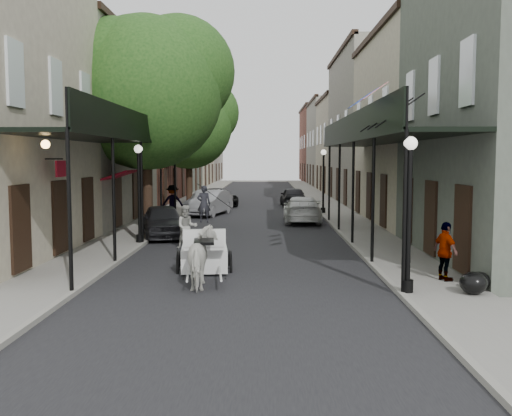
{
  "coord_description": "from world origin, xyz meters",
  "views": [
    {
      "loc": [
        0.69,
        -15.49,
        3.32
      ],
      "look_at": [
        0.37,
        4.18,
        1.6
      ],
      "focal_mm": 40.0,
      "sensor_mm": 36.0,
      "label": 1
    }
  ],
  "objects_px": {
    "tree_near": "(156,87)",
    "car_left_near": "(163,221)",
    "pedestrian_walking": "(187,227)",
    "pedestrian_sidewalk_left": "(173,202)",
    "lamppost_left": "(139,192)",
    "lamppost_right_far": "(323,180)",
    "tree_far": "(194,122)",
    "horse": "(204,257)",
    "car_right_near": "(302,209)",
    "carriage": "(204,236)",
    "pedestrian_sidewalk_right": "(446,251)",
    "lamppost_right_near": "(409,212)",
    "car_right_far": "(293,197)",
    "car_left_far": "(218,197)",
    "car_left_mid": "(209,203)"
  },
  "relations": [
    {
      "from": "tree_near",
      "to": "car_left_near",
      "type": "xyz_separation_m",
      "value": [
        0.6,
        -2.01,
        -5.79
      ]
    },
    {
      "from": "tree_near",
      "to": "pedestrian_walking",
      "type": "height_order",
      "value": "tree_near"
    },
    {
      "from": "pedestrian_sidewalk_left",
      "to": "lamppost_left",
      "type": "bearing_deg",
      "value": 77.42
    },
    {
      "from": "lamppost_left",
      "to": "lamppost_right_far",
      "type": "bearing_deg",
      "value": 55.65
    },
    {
      "from": "tree_far",
      "to": "horse",
      "type": "xyz_separation_m",
      "value": [
        3.36,
        -25.18,
        -5.07
      ]
    },
    {
      "from": "pedestrian_sidewalk_left",
      "to": "car_right_near",
      "type": "height_order",
      "value": "pedestrian_sidewalk_left"
    },
    {
      "from": "carriage",
      "to": "pedestrian_sidewalk_right",
      "type": "relative_size",
      "value": 1.66
    },
    {
      "from": "tree_near",
      "to": "lamppost_right_near",
      "type": "distance_m",
      "value": 15.39
    },
    {
      "from": "tree_near",
      "to": "horse",
      "type": "xyz_separation_m",
      "value": [
        3.31,
        -11.18,
        -5.72
      ]
    },
    {
      "from": "lamppost_right_near",
      "to": "horse",
      "type": "xyz_separation_m",
      "value": [
        -4.99,
        1.0,
        -1.28
      ]
    },
    {
      "from": "horse",
      "to": "pedestrian_sidewalk_right",
      "type": "xyz_separation_m",
      "value": [
        6.29,
        0.29,
        0.12
      ]
    },
    {
      "from": "pedestrian_sidewalk_left",
      "to": "car_right_far",
      "type": "height_order",
      "value": "pedestrian_sidewalk_left"
    },
    {
      "from": "horse",
      "to": "car_left_near",
      "type": "distance_m",
      "value": 9.56
    },
    {
      "from": "car_right_near",
      "to": "lamppost_left",
      "type": "bearing_deg",
      "value": 51.16
    },
    {
      "from": "lamppost_right_far",
      "to": "pedestrian_sidewalk_left",
      "type": "xyz_separation_m",
      "value": [
        -8.3,
        -3.65,
        -1.03
      ]
    },
    {
      "from": "lamppost_left",
      "to": "car_left_far",
      "type": "xyz_separation_m",
      "value": [
        1.5,
        18.0,
        -1.43
      ]
    },
    {
      "from": "tree_near",
      "to": "car_right_near",
      "type": "relative_size",
      "value": 2.07
    },
    {
      "from": "tree_near",
      "to": "car_right_far",
      "type": "relative_size",
      "value": 2.41
    },
    {
      "from": "lamppost_left",
      "to": "car_right_near",
      "type": "xyz_separation_m",
      "value": [
        6.7,
        8.0,
        -1.37
      ]
    },
    {
      "from": "pedestrian_sidewalk_right",
      "to": "car_left_far",
      "type": "relative_size",
      "value": 0.35
    },
    {
      "from": "carriage",
      "to": "tree_far",
      "type": "bearing_deg",
      "value": 91.81
    },
    {
      "from": "lamppost_left",
      "to": "horse",
      "type": "xyz_separation_m",
      "value": [
        3.21,
        -7.0,
        -1.28
      ]
    },
    {
      "from": "carriage",
      "to": "pedestrian_walking",
      "type": "bearing_deg",
      "value": 99.37
    },
    {
      "from": "car_right_near",
      "to": "car_left_mid",
      "type": "bearing_deg",
      "value": -32.86
    },
    {
      "from": "tree_far",
      "to": "car_right_near",
      "type": "relative_size",
      "value": 1.85
    },
    {
      "from": "lamppost_right_far",
      "to": "car_right_far",
      "type": "relative_size",
      "value": 0.93
    },
    {
      "from": "tree_far",
      "to": "pedestrian_walking",
      "type": "height_order",
      "value": "tree_far"
    },
    {
      "from": "lamppost_right_far",
      "to": "pedestrian_sidewalk_right",
      "type": "xyz_separation_m",
      "value": [
        1.3,
        -18.71,
        -1.15
      ]
    },
    {
      "from": "horse",
      "to": "car_right_far",
      "type": "bearing_deg",
      "value": -104.02
    },
    {
      "from": "lamppost_right_near",
      "to": "pedestrian_sidewalk_right",
      "type": "height_order",
      "value": "lamppost_right_near"
    },
    {
      "from": "pedestrian_walking",
      "to": "car_left_mid",
      "type": "xyz_separation_m",
      "value": [
        -0.4,
        12.25,
        -0.07
      ]
    },
    {
      "from": "lamppost_right_near",
      "to": "car_left_far",
      "type": "relative_size",
      "value": 0.83
    },
    {
      "from": "tree_near",
      "to": "lamppost_left",
      "type": "bearing_deg",
      "value": -88.66
    },
    {
      "from": "lamppost_right_far",
      "to": "carriage",
      "type": "bearing_deg",
      "value": -107.51
    },
    {
      "from": "carriage",
      "to": "car_left_mid",
      "type": "distance_m",
      "value": 16.18
    },
    {
      "from": "tree_near",
      "to": "pedestrian_sidewalk_left",
      "type": "relative_size",
      "value": 5.34
    },
    {
      "from": "tree_near",
      "to": "car_right_far",
      "type": "height_order",
      "value": "tree_near"
    },
    {
      "from": "tree_far",
      "to": "car_right_near",
      "type": "bearing_deg",
      "value": -56.08
    },
    {
      "from": "lamppost_right_near",
      "to": "car_left_far",
      "type": "distance_m",
      "value": 26.89
    },
    {
      "from": "tree_far",
      "to": "car_left_far",
      "type": "xyz_separation_m",
      "value": [
        1.65,
        -0.18,
        -5.22
      ]
    },
    {
      "from": "tree_far",
      "to": "tree_near",
      "type": "bearing_deg",
      "value": -89.81
    },
    {
      "from": "car_left_near",
      "to": "tree_far",
      "type": "bearing_deg",
      "value": 76.99
    },
    {
      "from": "lamppost_right_far",
      "to": "horse",
      "type": "bearing_deg",
      "value": -104.71
    },
    {
      "from": "pedestrian_walking",
      "to": "pedestrian_sidewalk_left",
      "type": "bearing_deg",
      "value": 89.07
    },
    {
      "from": "tree_near",
      "to": "lamppost_right_near",
      "type": "bearing_deg",
      "value": -55.73
    },
    {
      "from": "car_right_far",
      "to": "lamppost_left",
      "type": "bearing_deg",
      "value": 66.98
    },
    {
      "from": "car_right_near",
      "to": "lamppost_right_far",
      "type": "bearing_deg",
      "value": -109.45
    },
    {
      "from": "lamppost_right_near",
      "to": "lamppost_left",
      "type": "bearing_deg",
      "value": 135.71
    },
    {
      "from": "car_left_mid",
      "to": "tree_far",
      "type": "bearing_deg",
      "value": 118.43
    },
    {
      "from": "lamppost_right_near",
      "to": "pedestrian_sidewalk_left",
      "type": "distance_m",
      "value": 18.36
    }
  ]
}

